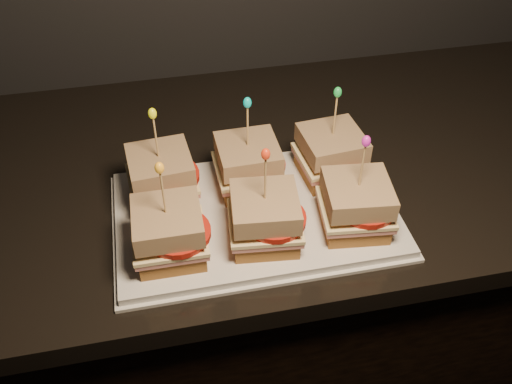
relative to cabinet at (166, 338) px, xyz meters
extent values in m
cube|color=black|center=(0.00, 0.00, 0.00)|extent=(2.50, 0.59, 0.87)
cube|color=black|center=(0.00, 0.00, 0.46)|extent=(2.54, 0.63, 0.04)
cube|color=silver|center=(0.17, -0.14, 0.48)|extent=(0.42, 0.26, 0.02)
cube|color=silver|center=(0.17, -0.14, 0.48)|extent=(0.43, 0.27, 0.01)
cube|color=brown|center=(0.04, -0.08, 0.50)|extent=(0.10, 0.10, 0.02)
cube|color=#C87168|center=(0.04, -0.08, 0.52)|extent=(0.11, 0.10, 0.01)
cube|color=#FCE59F|center=(0.04, -0.08, 0.53)|extent=(0.11, 0.10, 0.01)
cylinder|color=#B01D11|center=(0.05, -0.09, 0.53)|extent=(0.09, 0.09, 0.01)
cube|color=#572D0C|center=(0.04, -0.08, 0.55)|extent=(0.10, 0.10, 0.03)
cylinder|color=tan|center=(0.04, -0.08, 0.60)|extent=(0.00, 0.00, 0.09)
ellipsoid|color=#F8FA12|center=(0.04, -0.08, 0.65)|extent=(0.01, 0.01, 0.02)
cube|color=brown|center=(0.17, -0.08, 0.50)|extent=(0.09, 0.09, 0.02)
cube|color=#C87168|center=(0.17, -0.08, 0.52)|extent=(0.10, 0.10, 0.01)
cube|color=#FCE59F|center=(0.17, -0.08, 0.53)|extent=(0.10, 0.10, 0.01)
cylinder|color=#B01D11|center=(0.19, -0.09, 0.53)|extent=(0.09, 0.09, 0.01)
cube|color=#572D0C|center=(0.17, -0.08, 0.55)|extent=(0.09, 0.09, 0.03)
cylinder|color=tan|center=(0.17, -0.08, 0.60)|extent=(0.00, 0.00, 0.09)
ellipsoid|color=#06C2BA|center=(0.17, -0.08, 0.65)|extent=(0.01, 0.01, 0.02)
cube|color=brown|center=(0.31, -0.08, 0.50)|extent=(0.10, 0.10, 0.02)
cube|color=#C87168|center=(0.31, -0.08, 0.52)|extent=(0.11, 0.10, 0.01)
cube|color=#FCE59F|center=(0.31, -0.08, 0.53)|extent=(0.11, 0.10, 0.01)
cylinder|color=#B01D11|center=(0.32, -0.09, 0.53)|extent=(0.09, 0.09, 0.01)
cube|color=#572D0C|center=(0.31, -0.08, 0.55)|extent=(0.10, 0.10, 0.03)
cylinder|color=tan|center=(0.31, -0.08, 0.60)|extent=(0.00, 0.00, 0.09)
ellipsoid|color=green|center=(0.31, -0.08, 0.65)|extent=(0.01, 0.01, 0.02)
cube|color=brown|center=(0.04, -0.20, 0.50)|extent=(0.09, 0.09, 0.02)
cube|color=#C87168|center=(0.04, -0.20, 0.52)|extent=(0.10, 0.10, 0.01)
cube|color=#FCE59F|center=(0.04, -0.20, 0.53)|extent=(0.10, 0.10, 0.01)
cylinder|color=#B01D11|center=(0.05, -0.20, 0.53)|extent=(0.09, 0.09, 0.01)
cube|color=#572D0C|center=(0.04, -0.20, 0.55)|extent=(0.09, 0.09, 0.03)
cylinder|color=tan|center=(0.04, -0.20, 0.60)|extent=(0.00, 0.00, 0.09)
ellipsoid|color=#FAA523|center=(0.04, -0.20, 0.65)|extent=(0.01, 0.01, 0.02)
cube|color=brown|center=(0.17, -0.20, 0.50)|extent=(0.10, 0.10, 0.02)
cube|color=#C87168|center=(0.17, -0.20, 0.52)|extent=(0.11, 0.10, 0.01)
cube|color=#FCE59F|center=(0.17, -0.20, 0.53)|extent=(0.11, 0.11, 0.01)
cylinder|color=#B01D11|center=(0.19, -0.20, 0.53)|extent=(0.09, 0.09, 0.01)
cube|color=#572D0C|center=(0.17, -0.20, 0.55)|extent=(0.10, 0.10, 0.03)
cylinder|color=tan|center=(0.17, -0.20, 0.60)|extent=(0.00, 0.00, 0.09)
ellipsoid|color=red|center=(0.17, -0.20, 0.65)|extent=(0.01, 0.01, 0.02)
cube|color=brown|center=(0.31, -0.20, 0.50)|extent=(0.10, 0.10, 0.02)
cube|color=#C87168|center=(0.31, -0.20, 0.52)|extent=(0.11, 0.11, 0.01)
cube|color=#FCE59F|center=(0.31, -0.20, 0.53)|extent=(0.11, 0.11, 0.01)
cylinder|color=#B01D11|center=(0.32, -0.20, 0.53)|extent=(0.09, 0.09, 0.01)
cube|color=#572D0C|center=(0.31, -0.20, 0.55)|extent=(0.10, 0.10, 0.03)
cylinder|color=tan|center=(0.31, -0.20, 0.60)|extent=(0.00, 0.00, 0.09)
ellipsoid|color=#C821AA|center=(0.31, -0.20, 0.65)|extent=(0.01, 0.01, 0.02)
camera|label=1|loc=(0.05, -0.75, 1.09)|focal=40.00mm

